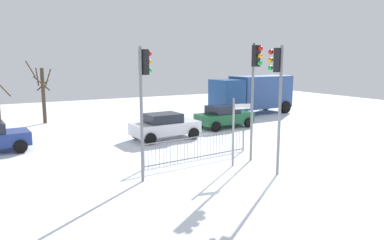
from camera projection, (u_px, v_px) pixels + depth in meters
ground_plane at (236, 178)px, 14.02m from camera, size 60.00×60.00×0.00m
traffic_light_rear_right at (277, 81)px, 13.90m from camera, size 0.44×0.49×4.99m
traffic_light_mid_right at (255, 76)px, 15.73m from camera, size 0.34×0.57×5.16m
traffic_light_rear_left at (144, 84)px, 13.15m from camera, size 0.55×0.37×4.92m
direction_sign_post at (235, 128)px, 15.34m from camera, size 0.78×0.22×2.88m
pedestrian_guard_railing at (198, 148)px, 16.45m from camera, size 5.56×0.64×1.07m
car_white_far at (165, 126)px, 20.68m from camera, size 3.90×2.13×1.47m
car_green_near at (224, 116)px, 24.21m from camera, size 3.93×2.20×1.47m
delivery_truck at (252, 93)px, 30.11m from camera, size 7.18×3.06×3.10m
bare_tree_centre at (43, 93)px, 25.57m from camera, size 1.58×1.56×4.37m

